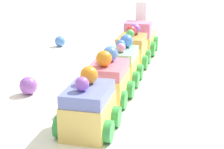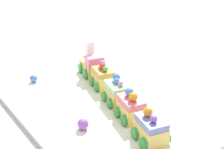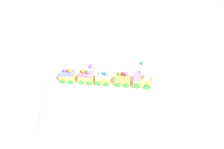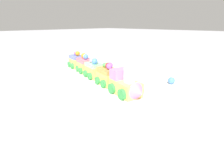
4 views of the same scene
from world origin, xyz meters
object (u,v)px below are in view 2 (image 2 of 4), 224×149
object	(u,v)px
cake_train_locomotive	(91,64)
gumball_purple	(83,124)
gumball_blue	(34,78)
cake_car_caramel	(103,78)
cake_car_strawberry	(131,108)
cake_car_mint	(117,92)
cake_car_blueberry	(151,129)

from	to	relation	value
cake_train_locomotive	gumball_purple	xyz separation A→B (m)	(-0.24, 0.18, -0.02)
gumball_blue	cake_train_locomotive	bearing A→B (deg)	-105.10
cake_car_caramel	cake_car_strawberry	size ratio (longest dim) A/B	1.00
cake_car_strawberry	gumball_purple	world-z (taller)	cake_car_strawberry
gumball_purple	cake_car_caramel	bearing A→B (deg)	-47.14
cake_car_strawberry	cake_car_caramel	bearing A→B (deg)	-0.05
cake_car_mint	gumball_purple	distance (m)	0.15
gumball_purple	cake_car_blueberry	bearing A→B (deg)	-142.35
cake_train_locomotive	cake_car_mint	bearing A→B (deg)	-179.94
cake_car_caramel	gumball_blue	xyz separation A→B (m)	(0.15, 0.15, -0.02)
cake_car_caramel	cake_car_strawberry	xyz separation A→B (m)	(-0.17, 0.04, 0.00)
cake_car_mint	gumball_blue	xyz separation A→B (m)	(0.24, 0.12, -0.02)
cake_car_caramel	cake_car_mint	size ratio (longest dim) A/B	1.00
cake_train_locomotive	gumball_blue	xyz separation A→B (m)	(0.05, 0.17, -0.02)
cake_train_locomotive	cake_car_mint	xyz separation A→B (m)	(-0.19, 0.05, -0.00)
cake_car_blueberry	gumball_purple	size ratio (longest dim) A/B	3.09
cake_train_locomotive	cake_car_blueberry	distance (m)	0.37
gumball_blue	cake_car_blueberry	bearing A→B (deg)	-168.63
cake_car_strawberry	gumball_blue	bearing A→B (deg)	31.69
cake_train_locomotive	cake_car_strawberry	bearing A→B (deg)	179.98
cake_car_strawberry	gumball_blue	distance (m)	0.34
cake_car_mint	cake_car_blueberry	bearing A→B (deg)	179.89
cake_car_caramel	gumball_purple	distance (m)	0.21
cake_car_mint	gumball_purple	world-z (taller)	cake_car_mint
cake_car_caramel	cake_car_strawberry	world-z (taller)	cake_car_strawberry
cake_car_caramel	gumball_purple	bearing A→B (deg)	146.49
cake_car_strawberry	gumball_purple	bearing A→B (deg)	89.20
gumball_blue	gumball_purple	bearing A→B (deg)	178.08
cake_car_strawberry	gumball_blue	size ratio (longest dim) A/B	3.51
cake_train_locomotive	gumball_blue	world-z (taller)	cake_train_locomotive
cake_car_mint	cake_car_strawberry	bearing A→B (deg)	179.80
gumball_blue	cake_car_strawberry	bearing A→B (deg)	-161.94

